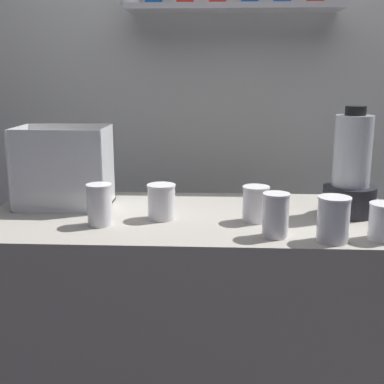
{
  "coord_description": "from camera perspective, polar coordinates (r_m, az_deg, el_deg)",
  "views": [
    {
      "loc": [
        0.08,
        -1.64,
        1.37
      ],
      "look_at": [
        0.0,
        0.0,
        0.98
      ],
      "focal_mm": 47.06,
      "sensor_mm": 36.0,
      "label": 1
    }
  ],
  "objects": [
    {
      "name": "juice_cup_carrot_far_left",
      "position": [
        1.61,
        -10.43,
        -1.64
      ],
      "size": [
        0.08,
        0.08,
        0.13
      ],
      "color": "white",
      "rests_on": "counter"
    },
    {
      "name": "counter",
      "position": [
        1.89,
        0.0,
        -15.85
      ],
      "size": [
        1.4,
        0.64,
        0.9
      ],
      "primitive_type": "cube",
      "color": "#9E998E",
      "rests_on": "ground_plane"
    },
    {
      "name": "blender_pitcher",
      "position": [
        1.76,
        17.57,
        2.02
      ],
      "size": [
        0.18,
        0.18,
        0.37
      ],
      "color": "black",
      "rests_on": "counter"
    },
    {
      "name": "juice_cup_orange_far_right",
      "position": [
        1.49,
        15.71,
        -3.3
      ],
      "size": [
        0.09,
        0.09,
        0.13
      ],
      "color": "white",
      "rests_on": "counter"
    },
    {
      "name": "juice_cup_beet_right",
      "position": [
        1.49,
        9.45,
        -2.91
      ],
      "size": [
        0.08,
        0.08,
        0.13
      ],
      "color": "white",
      "rests_on": "counter"
    },
    {
      "name": "juice_cup_pomegranate_middle",
      "position": [
        1.64,
        7.22,
        -1.57
      ],
      "size": [
        0.09,
        0.09,
        0.12
      ],
      "color": "white",
      "rests_on": "counter"
    },
    {
      "name": "juice_cup_orange_left",
      "position": [
        1.66,
        -3.48,
        -1.36
      ],
      "size": [
        0.09,
        0.09,
        0.12
      ],
      "color": "white",
      "rests_on": "counter"
    },
    {
      "name": "carrot_display_bin",
      "position": [
        1.87,
        -14.58,
        1.14
      ],
      "size": [
        0.32,
        0.21,
        0.29
      ],
      "color": "white",
      "rests_on": "counter"
    },
    {
      "name": "back_wall_unit",
      "position": [
        2.41,
        1.02,
        10.89
      ],
      "size": [
        2.6,
        0.24,
        2.5
      ],
      "color": "silver",
      "rests_on": "ground_plane"
    }
  ]
}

